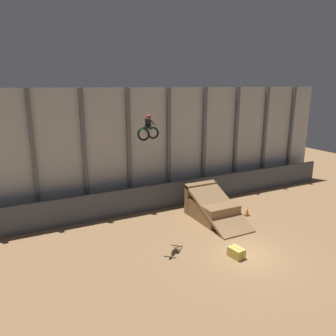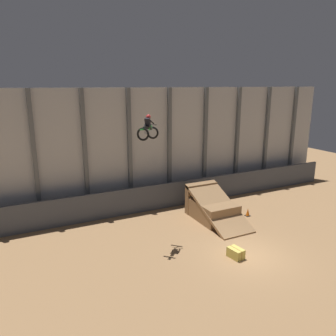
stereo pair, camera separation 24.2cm
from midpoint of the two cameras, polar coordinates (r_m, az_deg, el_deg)
ground_plane at (r=19.93m, az=14.14°, el=-14.59°), size 60.00×60.00×0.00m
arena_back_wall at (r=26.56m, az=0.35°, el=3.83°), size 32.00×0.40×9.28m
lower_barrier at (r=26.28m, az=1.70°, el=-4.51°), size 31.36×0.20×2.00m
dirt_ramp at (r=24.25m, az=7.81°, el=-6.78°), size 2.57×5.13×2.41m
rider_bike_solo at (r=18.60m, az=-3.14°, el=6.73°), size 1.63×1.61×1.50m
traffic_cone_near_ramp at (r=25.24m, az=13.99°, el=-7.51°), size 0.36×0.36×0.58m
hay_bale_trackside at (r=19.45m, az=12.08°, el=-14.28°), size 0.73×0.98×0.57m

